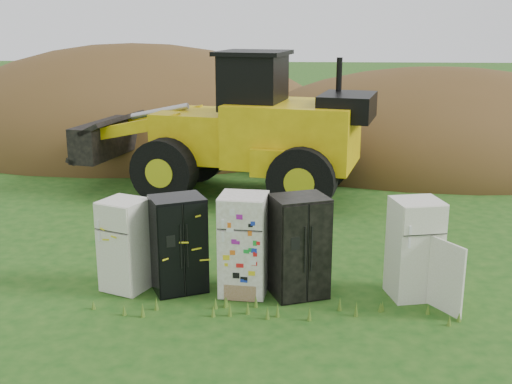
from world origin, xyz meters
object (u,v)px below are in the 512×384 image
Objects in this scene: fridge_open_door at (415,249)px; fridge_sticker at (244,245)px; fridge_black_side at (178,244)px; fridge_dark_mid at (299,246)px; wheel_loader at (219,123)px; fridge_leftmost at (126,245)px.

fridge_sticker is at bearing 167.85° from fridge_open_door.
fridge_dark_mid is (2.08, -0.09, 0.03)m from fridge_black_side.
fridge_sticker reaches higher than fridge_open_door.
fridge_sticker is (1.14, -0.06, 0.04)m from fridge_black_side.
fridge_leftmost is at bearing -84.91° from wheel_loader.
fridge_black_side is at bearing 166.77° from fridge_open_door.
fridge_sticker is 2.90m from fridge_open_door.
fridge_leftmost is 0.95× the size of fridge_open_door.
fridge_sticker is 6.72m from wheel_loader.
fridge_sticker reaches higher than fridge_leftmost.
fridge_dark_mid is at bearing -27.23° from fridge_black_side.
fridge_dark_mid is at bearing 3.95° from fridge_sticker.
fridge_leftmost is at bearing -176.29° from fridge_sticker.
fridge_dark_mid is at bearing 168.88° from fridge_open_door.
fridge_sticker is at bearing 21.48° from fridge_leftmost.
wheel_loader reaches higher than fridge_dark_mid.
fridge_open_door is (4.04, -0.03, 0.01)m from fridge_black_side.
fridge_leftmost is at bearing 157.00° from fridge_dark_mid.
fridge_leftmost is 2.07m from fridge_sticker.
fridge_leftmost is 0.93m from fridge_black_side.
fridge_black_side is 6.56m from wheel_loader.
fridge_black_side is 0.99× the size of fridge_open_door.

